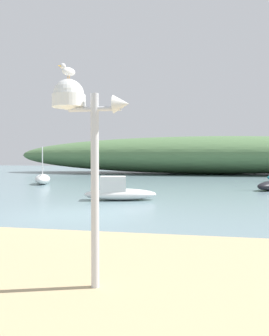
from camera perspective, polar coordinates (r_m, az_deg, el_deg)
name	(u,v)px	position (r m, az deg, el deg)	size (l,w,h in m)	color
ground_plane	(76,214)	(12.85, -9.78, -7.58)	(120.00, 120.00, 0.00)	gray
distant_hill	(208,155)	(42.34, 12.13, 2.14)	(48.42, 11.46, 4.54)	#517547
mast_structure	(79,117)	(5.10, -9.34, 8.41)	(1.15, 0.49, 3.06)	silver
seagull_on_radar	(68,70)	(5.27, -11.14, 15.73)	(0.22, 0.27, 0.22)	orange
sailboat_outer_mooring	(43,179)	(26.86, -15.14, -1.81)	(2.00, 3.09, 2.86)	white
motorboat_far_left	(118,192)	(16.56, -2.74, -3.96)	(3.69, 1.97, 1.16)	white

